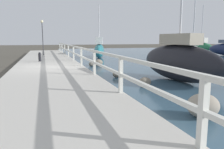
# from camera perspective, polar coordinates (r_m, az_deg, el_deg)

# --- Properties ---
(ground_plane) EXTENTS (120.00, 120.00, 0.00)m
(ground_plane) POSITION_cam_1_polar(r_m,az_deg,el_deg) (12.14, -16.05, 0.29)
(ground_plane) COLOR #4C473D
(dock_walkway) EXTENTS (3.68, 36.00, 0.35)m
(dock_walkway) POSITION_cam_1_polar(r_m,az_deg,el_deg) (12.12, -16.08, 1.12)
(dock_walkway) COLOR beige
(dock_walkway) RESTS_ON ground
(railing) EXTENTS (0.10, 32.50, 1.01)m
(railing) POSITION_cam_1_polar(r_m,az_deg,el_deg) (12.19, -8.03, 5.56)
(railing) COLOR silver
(railing) RESTS_ON dock_walkway
(boulder_far_strip) EXTENTS (0.39, 0.35, 0.29)m
(boulder_far_strip) POSITION_cam_1_polar(r_m,az_deg,el_deg) (14.76, -5.37, 2.72)
(boulder_far_strip) COLOR #666056
(boulder_far_strip) RESTS_ON ground
(boulder_near_dock) EXTENTS (0.59, 0.53, 0.44)m
(boulder_near_dock) POSITION_cam_1_polar(r_m,az_deg,el_deg) (15.09, -3.55, 3.17)
(boulder_near_dock) COLOR slate
(boulder_near_dock) RESTS_ON ground
(boulder_upstream) EXTENTS (0.40, 0.36, 0.30)m
(boulder_upstream) POSITION_cam_1_polar(r_m,az_deg,el_deg) (10.45, 1.22, 0.09)
(boulder_upstream) COLOR slate
(boulder_upstream) RESTS_ON ground
(boulder_downstream) EXTENTS (0.76, 0.68, 0.57)m
(boulder_downstream) POSITION_cam_1_polar(r_m,az_deg,el_deg) (5.54, 22.68, -7.53)
(boulder_downstream) COLOR gray
(boulder_downstream) RESTS_ON ground
(boulder_water_edge) EXTENTS (0.47, 0.42, 0.35)m
(boulder_water_edge) POSITION_cam_1_polar(r_m,az_deg,el_deg) (8.55, 8.66, -1.90)
(boulder_water_edge) COLOR slate
(boulder_water_edge) RESTS_ON ground
(mooring_bollard) EXTENTS (0.18, 0.18, 0.61)m
(mooring_bollard) POSITION_cam_1_polar(r_m,az_deg,el_deg) (15.22, -18.35, 4.42)
(mooring_bollard) COLOR black
(mooring_bollard) RESTS_ON dock_walkway
(dock_lamp) EXTENTS (0.25, 0.25, 3.16)m
(dock_lamp) POSITION_cam_1_polar(r_m,az_deg,el_deg) (21.25, -17.75, 11.08)
(dock_lamp) COLOR #2D2D33
(dock_lamp) RESTS_ON dock_walkway
(sailboat_black) EXTENTS (1.62, 4.87, 5.31)m
(sailboat_black) POSITION_cam_1_polar(r_m,az_deg,el_deg) (9.88, 17.05, 3.42)
(sailboat_black) COLOR black
(sailboat_black) RESTS_ON water_surface
(sailboat_white) EXTENTS (2.25, 3.96, 7.51)m
(sailboat_white) POSITION_cam_1_polar(r_m,az_deg,el_deg) (19.80, 20.27, 5.68)
(sailboat_white) COLOR white
(sailboat_white) RESTS_ON water_surface
(sailboat_green) EXTENTS (2.26, 3.61, 6.50)m
(sailboat_green) POSITION_cam_1_polar(r_m,az_deg,el_deg) (33.75, 22.21, 6.88)
(sailboat_green) COLOR #236B42
(sailboat_green) RESTS_ON water_surface
(sailboat_teal) EXTENTS (2.31, 5.33, 5.00)m
(sailboat_teal) POSITION_cam_1_polar(r_m,az_deg,el_deg) (21.64, -3.37, 6.56)
(sailboat_teal) COLOR #1E707A
(sailboat_teal) RESTS_ON water_surface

